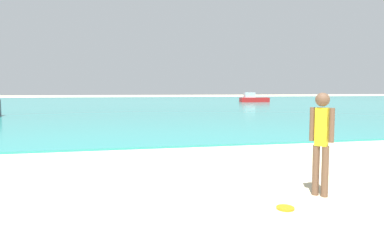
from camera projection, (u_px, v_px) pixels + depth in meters
name	position (u px, v px, depth m)	size (l,w,h in m)	color
water	(134.00, 103.00, 38.60)	(160.00, 60.00, 0.06)	teal
person_standing	(321.00, 138.00, 5.11)	(0.27, 0.30, 1.62)	brown
frisbee	(285.00, 208.00, 4.61)	(0.25, 0.25, 0.03)	orange
boat_far	(253.00, 99.00, 41.02)	(3.65, 1.37, 1.22)	red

